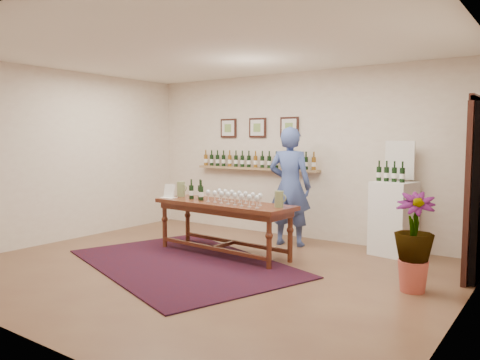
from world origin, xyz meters
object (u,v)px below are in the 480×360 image
Objects in this scene: potted_plant at (414,242)px; person at (290,187)px; tasting_table at (223,210)px; display_pedestal at (393,218)px.

person reaches higher than potted_plant.
display_pedestal is (2.01, 1.43, -0.12)m from tasting_table.
potted_plant is (2.71, -0.12, -0.10)m from tasting_table.
display_pedestal is 0.57× the size of person.
display_pedestal reaches higher than tasting_table.
person is at bearing 69.66° from tasting_table.
potted_plant is (0.70, -1.55, 0.02)m from display_pedestal.
person is at bearing 151.56° from potted_plant.
tasting_table is at bearing 55.76° from person.
display_pedestal is at bearing 39.05° from tasting_table.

